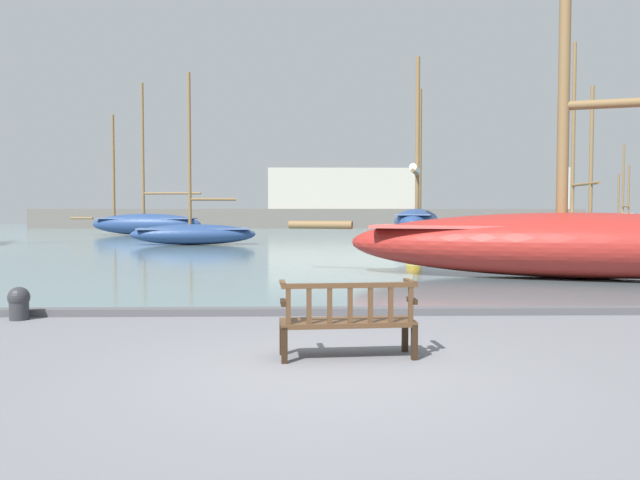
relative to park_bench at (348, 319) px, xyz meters
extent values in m
plane|color=slate|center=(-0.26, -0.72, -0.47)|extent=(160.00, 160.00, 0.00)
cube|color=slate|center=(-0.26, 43.28, -0.43)|extent=(100.00, 80.00, 0.08)
cube|color=#4C4C50|center=(-0.26, 3.13, -0.41)|extent=(40.00, 0.30, 0.12)
cube|color=black|center=(-0.79, 0.19, -0.26)|extent=(0.08, 0.08, 0.42)
cube|color=black|center=(0.74, 0.33, -0.26)|extent=(0.08, 0.08, 0.42)
cube|color=black|center=(-0.75, -0.26, -0.26)|extent=(0.08, 0.08, 0.42)
cube|color=black|center=(0.78, -0.12, -0.26)|extent=(0.08, 0.08, 0.42)
cube|color=#4C331E|center=(0.00, 0.04, -0.05)|extent=(1.64, 0.66, 0.06)
cube|color=#4C331E|center=(0.02, -0.18, 0.42)|extent=(1.60, 0.19, 0.06)
cube|color=#4C331E|center=(-0.70, -0.25, 0.19)|extent=(0.06, 0.04, 0.41)
cube|color=#4C331E|center=(-0.46, -0.23, 0.19)|extent=(0.06, 0.04, 0.41)
cube|color=#4C331E|center=(-0.22, -0.20, 0.19)|extent=(0.06, 0.04, 0.41)
cube|color=#4C331E|center=(0.02, -0.18, 0.19)|extent=(0.06, 0.04, 0.41)
cube|color=#4C331E|center=(0.26, -0.16, 0.19)|extent=(0.06, 0.04, 0.41)
cube|color=#4C331E|center=(0.49, -0.14, 0.19)|extent=(0.06, 0.04, 0.41)
cube|color=#4C331E|center=(0.73, -0.12, 0.19)|extent=(0.06, 0.04, 0.41)
cube|color=black|center=(-0.76, -0.12, 0.22)|extent=(0.09, 0.30, 0.06)
cube|color=#4C331E|center=(-0.77, -0.03, 0.43)|extent=(0.10, 0.47, 0.04)
cube|color=black|center=(0.77, 0.01, 0.22)|extent=(0.09, 0.30, 0.06)
cube|color=#4C331E|center=(0.76, 0.10, 0.43)|extent=(0.10, 0.47, 0.04)
ellipsoid|color=navy|center=(-6.32, 24.76, 0.14)|extent=(6.49, 2.24, 1.05)
cube|color=#516B9E|center=(-6.32, 24.76, 0.43)|extent=(5.69, 1.75, 0.08)
cylinder|color=brown|center=(-6.48, 24.75, 4.42)|extent=(0.17, 0.17, 7.92)
cylinder|color=brown|center=(-5.31, 24.84, 1.94)|extent=(2.34, 0.33, 0.14)
ellipsoid|color=black|center=(14.10, 26.40, 0.27)|extent=(2.21, 7.97, 1.32)
cube|color=#4C4C51|center=(14.10, 26.40, 0.64)|extent=(1.69, 7.00, 0.08)
cube|color=beige|center=(14.08, 25.81, 0.93)|extent=(1.12, 1.58, 0.51)
cylinder|color=brown|center=(14.10, 26.60, 5.60)|extent=(0.19, 0.19, 9.85)
cylinder|color=brown|center=(14.05, 24.93, 2.75)|extent=(0.27, 3.35, 0.16)
cylinder|color=brown|center=(14.18, 28.77, 4.15)|extent=(0.19, 0.19, 6.94)
cylinder|color=brown|center=(14.03, 24.23, 4.18)|extent=(0.19, 0.19, 7.01)
cylinder|color=brown|center=(14.26, 31.17, 0.66)|extent=(0.21, 1.63, 0.16)
ellipsoid|color=navy|center=(-12.31, 38.79, 0.40)|extent=(8.44, 3.10, 1.57)
cube|color=#516B9E|center=(-12.31, 38.79, 0.83)|extent=(7.39, 2.46, 0.08)
cylinder|color=brown|center=(-12.51, 38.82, 5.79)|extent=(0.21, 0.21, 9.85)
cylinder|color=brown|center=(-10.36, 38.54, 2.67)|extent=(4.33, 0.72, 0.17)
cylinder|color=brown|center=(-14.76, 39.11, 4.66)|extent=(0.21, 0.21, 7.59)
cylinder|color=brown|center=(-17.26, 39.43, 0.85)|extent=(1.74, 0.38, 0.17)
ellipsoid|color=maroon|center=(6.28, 8.28, 0.44)|extent=(11.89, 6.36, 1.66)
cube|color=#C6514C|center=(6.28, 8.28, 0.89)|extent=(10.35, 5.24, 0.08)
cylinder|color=brown|center=(-0.10, 10.39, 0.91)|extent=(1.85, 0.81, 0.23)
ellipsoid|color=navy|center=(7.71, 38.88, 0.58)|extent=(5.59, 11.10, 1.93)
cube|color=#516B9E|center=(7.71, 38.88, 1.11)|extent=(4.52, 9.67, 0.08)
cylinder|color=brown|center=(7.77, 39.14, 6.97)|extent=(0.32, 0.32, 11.65)
cylinder|color=brown|center=(7.20, 36.76, 4.09)|extent=(1.40, 4.81, 0.25)
cylinder|color=silver|center=(7.20, 36.76, 4.35)|extent=(1.53, 4.40, 0.51)
cylinder|color=brown|center=(8.46, 41.99, 6.07)|extent=(0.32, 0.32, 9.84)
cylinder|color=brown|center=(9.20, 45.06, 1.13)|extent=(0.73, 2.06, 0.25)
ellipsoid|color=silver|center=(21.15, 34.79, 0.05)|extent=(2.74, 5.52, 0.88)
cube|color=white|center=(21.15, 34.79, 0.29)|extent=(2.24, 4.81, 0.08)
cube|color=beige|center=(21.04, 34.40, 0.78)|extent=(1.09, 1.56, 0.89)
cylinder|color=brown|center=(21.19, 34.92, 3.13)|extent=(0.14, 0.14, 5.60)
cylinder|color=brown|center=(20.91, 33.93, 1.67)|extent=(0.65, 2.00, 0.11)
cylinder|color=brown|center=(21.58, 36.34, 2.16)|extent=(0.14, 0.14, 3.66)
cylinder|color=brown|center=(20.76, 33.37, 2.36)|extent=(0.14, 0.14, 4.05)
cylinder|color=#2D2D33|center=(-5.14, 2.75, -0.29)|extent=(0.30, 0.30, 0.36)
sphere|color=#2D2D33|center=(-5.14, 2.75, -0.11)|extent=(0.35, 0.35, 0.35)
sphere|color=gold|center=(3.46, 15.49, -0.08)|extent=(0.62, 0.62, 0.62)
cylinder|color=#2D2D33|center=(3.46, 15.49, 0.58)|extent=(0.06, 0.06, 0.70)
cube|color=#66605B|center=(-0.26, 58.64, 0.59)|extent=(58.19, 2.40, 2.12)
cube|color=#B7B2A3|center=(3.40, 58.64, 3.79)|extent=(15.82, 2.00, 4.29)
cylinder|color=beige|center=(27.19, 58.64, 3.85)|extent=(1.00, 1.00, 4.40)
camera|label=1|loc=(-0.49, -7.36, 1.27)|focal=35.00mm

